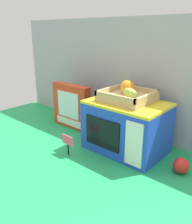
# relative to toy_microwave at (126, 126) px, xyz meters

# --- Properties ---
(ground_plane) EXTENTS (1.70, 1.70, 0.00)m
(ground_plane) POSITION_rel_toy_microwave_xyz_m (-0.20, 0.01, -0.12)
(ground_plane) COLOR #219E54
(ground_plane) RESTS_ON ground
(display_back_panel) EXTENTS (1.61, 0.03, 0.64)m
(display_back_panel) POSITION_rel_toy_microwave_xyz_m (-0.20, 0.20, 0.19)
(display_back_panel) COLOR #A0A3A8
(display_back_panel) RESTS_ON ground
(toy_microwave) EXTENTS (0.37, 0.27, 0.25)m
(toy_microwave) POSITION_rel_toy_microwave_xyz_m (0.00, 0.00, 0.00)
(toy_microwave) COLOR blue
(toy_microwave) RESTS_ON ground
(food_groups_crate) EXTENTS (0.23, 0.22, 0.10)m
(food_groups_crate) POSITION_rel_toy_microwave_xyz_m (-0.01, 0.02, 0.15)
(food_groups_crate) COLOR tan
(food_groups_crate) RESTS_ON toy_microwave
(cookie_set_box) EXTENTS (0.28, 0.06, 0.27)m
(cookie_set_box) POSITION_rel_toy_microwave_xyz_m (-0.42, 0.03, 0.01)
(cookie_set_box) COLOR red
(cookie_set_box) RESTS_ON ground
(price_sign) EXTENTS (0.07, 0.01, 0.10)m
(price_sign) POSITION_rel_toy_microwave_xyz_m (-0.18, -0.23, -0.06)
(price_sign) COLOR black
(price_sign) RESTS_ON ground
(loose_toy_apple) EXTENTS (0.07, 0.07, 0.07)m
(loose_toy_apple) POSITION_rel_toy_microwave_xyz_m (0.29, -0.02, -0.09)
(loose_toy_apple) COLOR red
(loose_toy_apple) RESTS_ON ground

